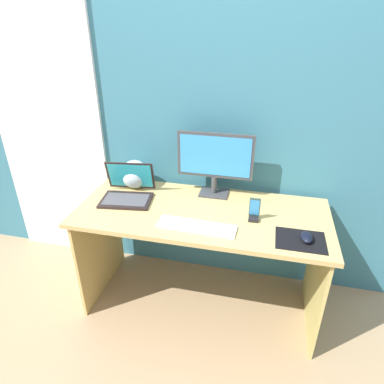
{
  "coord_description": "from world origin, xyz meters",
  "views": [
    {
      "loc": [
        0.33,
        -1.66,
        1.71
      ],
      "look_at": [
        -0.05,
        -0.02,
        0.84
      ],
      "focal_mm": 31.19,
      "sensor_mm": 36.0,
      "label": 1
    }
  ],
  "objects_px": {
    "mouse": "(307,237)",
    "phone_in_dock": "(254,212)",
    "fishbowl": "(135,174)",
    "monitor": "(215,161)",
    "laptop": "(128,192)",
    "keyboard_external": "(197,227)"
  },
  "relations": [
    {
      "from": "mouse",
      "to": "phone_in_dock",
      "type": "bearing_deg",
      "value": 149.25
    },
    {
      "from": "fishbowl",
      "to": "mouse",
      "type": "distance_m",
      "value": 1.14
    },
    {
      "from": "mouse",
      "to": "phone_in_dock",
      "type": "distance_m",
      "value": 0.31
    },
    {
      "from": "monitor",
      "to": "laptop",
      "type": "xyz_separation_m",
      "value": [
        -0.52,
        -0.18,
        -0.19
      ]
    },
    {
      "from": "monitor",
      "to": "mouse",
      "type": "distance_m",
      "value": 0.71
    },
    {
      "from": "mouse",
      "to": "keyboard_external",
      "type": "bearing_deg",
      "value": 176.83
    },
    {
      "from": "laptop",
      "to": "mouse",
      "type": "xyz_separation_m",
      "value": [
        1.06,
        -0.22,
        -0.02
      ]
    },
    {
      "from": "laptop",
      "to": "mouse",
      "type": "height_order",
      "value": "laptop"
    },
    {
      "from": "mouse",
      "to": "laptop",
      "type": "bearing_deg",
      "value": 164.36
    },
    {
      "from": "fishbowl",
      "to": "mouse",
      "type": "xyz_separation_m",
      "value": [
        1.08,
        -0.38,
        -0.07
      ]
    },
    {
      "from": "monitor",
      "to": "laptop",
      "type": "distance_m",
      "value": 0.58
    },
    {
      "from": "monitor",
      "to": "keyboard_external",
      "type": "xyz_separation_m",
      "value": [
        -0.03,
        -0.41,
        -0.23
      ]
    },
    {
      "from": "fishbowl",
      "to": "mouse",
      "type": "bearing_deg",
      "value": -19.68
    },
    {
      "from": "keyboard_external",
      "to": "fishbowl",
      "type": "bearing_deg",
      "value": 144.59
    },
    {
      "from": "keyboard_external",
      "to": "mouse",
      "type": "bearing_deg",
      "value": 3.26
    },
    {
      "from": "mouse",
      "to": "phone_in_dock",
      "type": "xyz_separation_m",
      "value": [
        -0.27,
        0.14,
        0.03
      ]
    },
    {
      "from": "phone_in_dock",
      "to": "keyboard_external",
      "type": "bearing_deg",
      "value": -153.55
    },
    {
      "from": "fishbowl",
      "to": "phone_in_dock",
      "type": "distance_m",
      "value": 0.84
    },
    {
      "from": "keyboard_external",
      "to": "laptop",
      "type": "bearing_deg",
      "value": 157.63
    },
    {
      "from": "laptop",
      "to": "mouse",
      "type": "relative_size",
      "value": 3.37
    },
    {
      "from": "laptop",
      "to": "phone_in_dock",
      "type": "distance_m",
      "value": 0.79
    },
    {
      "from": "mouse",
      "to": "phone_in_dock",
      "type": "relative_size",
      "value": 0.72
    }
  ]
}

